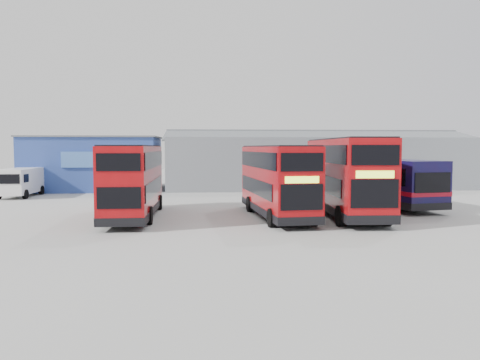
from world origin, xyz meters
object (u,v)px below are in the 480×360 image
office_block (95,163)px  panel_van (21,181)px  double_decker_centre (277,182)px  single_decker_blue (378,182)px  double_decker_left (134,182)px  maintenance_shed (314,161)px  double_decker_right (345,177)px

office_block → panel_van: 7.98m
double_decker_centre → single_decker_blue: (8.16, 5.31, -0.46)m
panel_van → office_block: bearing=54.8°
double_decker_left → single_decker_blue: 17.14m
single_decker_blue → panel_van: (-27.38, 7.53, -0.31)m
maintenance_shed → single_decker_blue: (0.79, -15.94, -0.99)m
maintenance_shed → double_decker_left: (-15.62, -20.86, -0.52)m
double_decker_right → panel_van: bearing=154.2°
double_decker_centre → panel_van: double_decker_centre is taller
double_decker_right → panel_van: 26.58m
double_decker_centre → panel_van: bearing=141.2°
office_block → panel_van: size_ratio=2.29×
double_decker_right → panel_van: double_decker_right is taller
single_decker_blue → double_decker_left: bearing=7.3°
double_decker_centre → double_decker_left: bearing=172.3°
double_decker_right → single_decker_blue: 6.49m
double_decker_left → panel_van: 16.62m
single_decker_blue → panel_van: size_ratio=2.28×
maintenance_shed → double_decker_right: maintenance_shed is taller
double_decker_left → panel_van: double_decker_left is taller
double_decker_left → office_block: bearing=-71.3°
maintenance_shed → panel_van: bearing=-162.5°
single_decker_blue → panel_van: bearing=-24.8°
office_block → single_decker_blue: (22.79, -13.93, -0.96)m
double_decker_left → single_decker_blue: bearing=-163.3°
panel_van → double_decker_left: bearing=-48.1°
double_decker_left → double_decker_centre: (8.25, -0.38, -0.01)m
double_decker_centre → panel_van: (-19.22, 12.84, -0.77)m
panel_van → double_decker_centre: bearing=-33.2°
office_block → double_decker_left: bearing=-71.3°
double_decker_centre → double_decker_right: size_ratio=0.91×
office_block → double_decker_left: 19.91m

